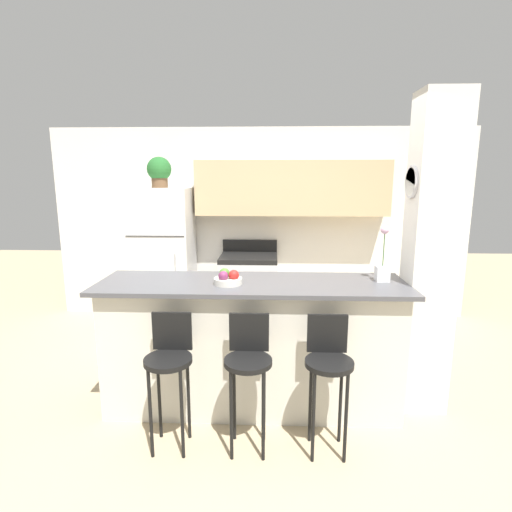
% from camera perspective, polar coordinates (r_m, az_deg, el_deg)
% --- Properties ---
extents(ground_plane, '(14.00, 14.00, 0.00)m').
position_cam_1_polar(ground_plane, '(3.65, -0.53, -20.35)').
color(ground_plane, tan).
extents(wall_back, '(5.60, 0.38, 2.55)m').
position_cam_1_polar(wall_back, '(5.36, 2.30, 6.55)').
color(wall_back, white).
rests_on(wall_back, ground_plane).
extents(pillar_right, '(0.38, 0.32, 2.55)m').
position_cam_1_polar(pillar_right, '(3.47, 23.60, -0.27)').
color(pillar_right, white).
rests_on(pillar_right, ground_plane).
extents(counter_bar, '(2.49, 0.72, 1.08)m').
position_cam_1_polar(counter_bar, '(3.40, -0.55, -12.51)').
color(counter_bar, silver).
rests_on(counter_bar, ground_plane).
extents(refrigerator, '(0.75, 0.67, 1.78)m').
position_cam_1_polar(refrigerator, '(5.33, -13.11, -0.11)').
color(refrigerator, white).
rests_on(refrigerator, ground_plane).
extents(stove_range, '(0.74, 0.63, 1.07)m').
position_cam_1_polar(stove_range, '(5.28, -1.04, -4.70)').
color(stove_range, silver).
rests_on(stove_range, ground_plane).
extents(bar_stool_left, '(0.33, 0.33, 0.97)m').
position_cam_1_polar(bar_stool_left, '(2.95, -12.24, -14.57)').
color(bar_stool_left, black).
rests_on(bar_stool_left, ground_plane).
extents(bar_stool_mid, '(0.33, 0.33, 0.97)m').
position_cam_1_polar(bar_stool_mid, '(2.87, -1.10, -15.08)').
color(bar_stool_mid, black).
rests_on(bar_stool_mid, ground_plane).
extents(bar_stool_right, '(0.33, 0.33, 0.97)m').
position_cam_1_polar(bar_stool_right, '(2.89, 10.29, -15.05)').
color(bar_stool_right, black).
rests_on(bar_stool_right, ground_plane).
extents(potted_plant_on_fridge, '(0.30, 0.30, 0.38)m').
position_cam_1_polar(potted_plant_on_fridge, '(5.23, -13.66, 11.71)').
color(potted_plant_on_fridge, brown).
rests_on(potted_plant_on_fridge, refrigerator).
extents(orchid_vase, '(0.11, 0.11, 0.46)m').
position_cam_1_polar(orchid_vase, '(3.38, 17.66, -1.20)').
color(orchid_vase, white).
rests_on(orchid_vase, counter_bar).
extents(fruit_bowl, '(0.22, 0.22, 0.12)m').
position_cam_1_polar(fruit_bowl, '(3.16, -4.05, -3.23)').
color(fruit_bowl, silver).
rests_on(fruit_bowl, counter_bar).
extents(trash_bin, '(0.28, 0.28, 0.38)m').
position_cam_1_polar(trash_bin, '(5.18, -6.97, -8.24)').
color(trash_bin, black).
rests_on(trash_bin, ground_plane).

